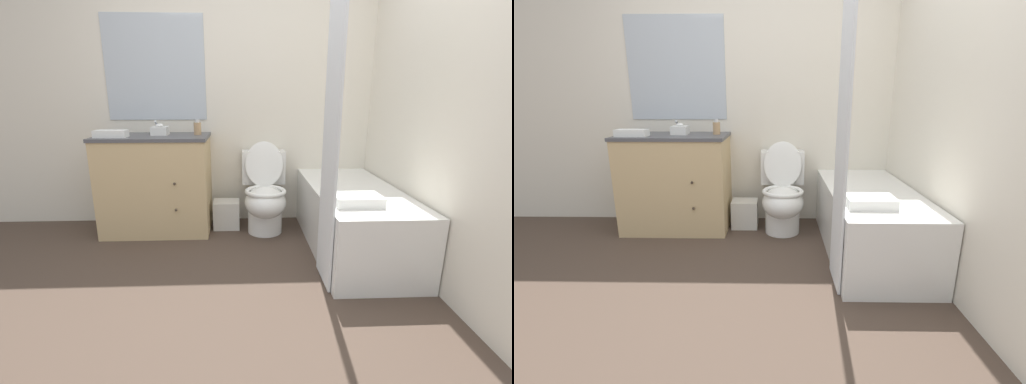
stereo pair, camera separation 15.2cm
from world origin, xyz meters
TOP-DOWN VIEW (x-y plane):
  - ground_plane at (0.00, 0.00)m, footprint 14.00×14.00m
  - wall_back at (-0.01, 1.67)m, footprint 8.00×0.06m
  - wall_right at (1.29, 0.82)m, footprint 0.05×2.64m
  - vanity_cabinet at (-0.77, 1.37)m, footprint 0.98×0.58m
  - sink_faucet at (-0.77, 1.57)m, footprint 0.14×0.12m
  - toilet at (0.22, 1.31)m, footprint 0.41×0.63m
  - bathtub at (0.92, 0.89)m, footprint 0.67×1.51m
  - shower_curtain at (0.57, 0.38)m, footprint 0.01×0.35m
  - wastebasket at (-0.14, 1.40)m, footprint 0.25×0.21m
  - tissue_box at (-0.72, 1.40)m, footprint 0.14×0.15m
  - soap_dispenser at (-0.38, 1.41)m, footprint 0.07×0.07m
  - hand_towel_folded at (-1.09, 1.24)m, footprint 0.27×0.13m
  - bath_towel_folded at (0.79, 0.45)m, footprint 0.32×0.21m

SIDE VIEW (x-z plane):
  - ground_plane at x=0.00m, z-range 0.00..0.00m
  - wastebasket at x=-0.14m, z-range 0.00..0.27m
  - bathtub at x=0.92m, z-range 0.00..0.52m
  - toilet at x=0.22m, z-range -0.07..0.76m
  - vanity_cabinet at x=-0.77m, z-range 0.01..0.91m
  - bath_towel_folded at x=0.79m, z-range 0.52..0.59m
  - hand_towel_folded at x=-1.09m, z-range 0.90..0.96m
  - sink_faucet at x=-0.77m, z-range 0.87..1.00m
  - tissue_box at x=-0.72m, z-range 0.89..0.99m
  - soap_dispenser at x=-0.38m, z-range 0.89..1.03m
  - shower_curtain at x=0.57m, z-range 0.00..2.02m
  - wall_right at x=1.29m, z-range 0.00..2.50m
  - wall_back at x=-0.01m, z-range 0.00..2.50m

